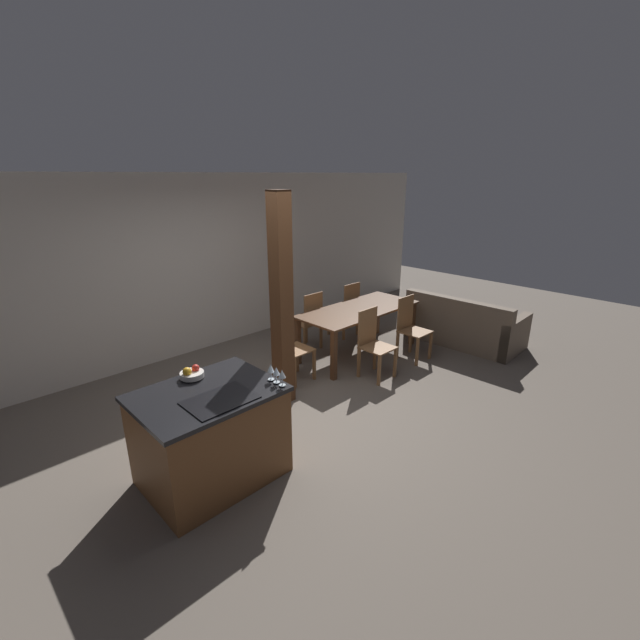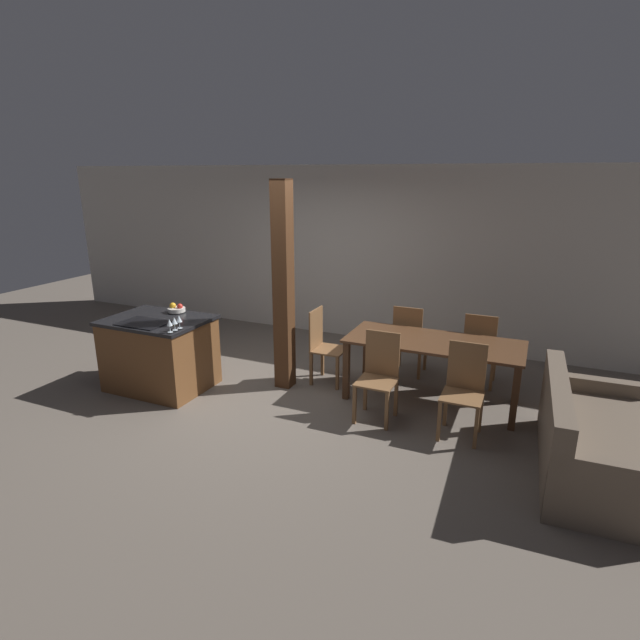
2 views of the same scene
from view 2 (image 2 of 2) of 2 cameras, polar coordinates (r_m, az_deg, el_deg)
The scene contains 15 objects.
ground_plane at distance 6.17m, azimuth -5.92°, elevation -8.33°, with size 16.00×16.00×0.00m, color #665B51.
wall_back at distance 8.00m, azimuth 2.91°, elevation 7.63°, with size 11.20×0.08×2.70m.
kitchen_island at distance 6.47m, azimuth -17.82°, elevation -3.60°, with size 1.21×0.92×0.90m.
fruit_bowl at distance 6.53m, azimuth -16.10°, elevation 1.25°, with size 0.22×0.22×0.11m.
wine_glass_near at distance 5.69m, azimuth -16.83°, elevation -0.33°, with size 0.07×0.07×0.15m.
wine_glass_middle at distance 5.74m, azimuth -16.31°, elevation -0.11°, with size 0.07×0.07×0.15m.
wine_glass_far at distance 5.80m, azimuth -15.81°, elevation 0.09°, with size 0.07×0.07×0.15m.
dining_table at distance 5.87m, azimuth 12.84°, elevation -3.18°, with size 1.98×0.86×0.74m.
dining_chair_near_left at distance 5.43m, azimuth 6.72°, elevation -6.24°, with size 0.40×0.40×0.95m.
dining_chair_near_right at distance 5.27m, azimuth 16.09°, elevation -7.56°, with size 0.40×0.40×0.95m.
dining_chair_far_left at distance 6.61m, azimuth 10.11°, elevation -2.18°, with size 0.40×0.40×0.95m.
dining_chair_far_right at distance 6.47m, azimuth 17.78°, elevation -3.14°, with size 0.40×0.40×0.95m.
dining_chair_head_end at distance 6.30m, azimuth 0.47°, elevation -2.86°, with size 0.40×0.40×0.95m.
couch at distance 5.12m, azimuth 28.74°, elevation -12.37°, with size 0.96×1.81×0.82m.
timber_post at distance 5.98m, azimuth -4.20°, elevation 3.67°, with size 0.20×0.20×2.52m.
Camera 2 is at (2.83, -4.83, 2.58)m, focal length 28.00 mm.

